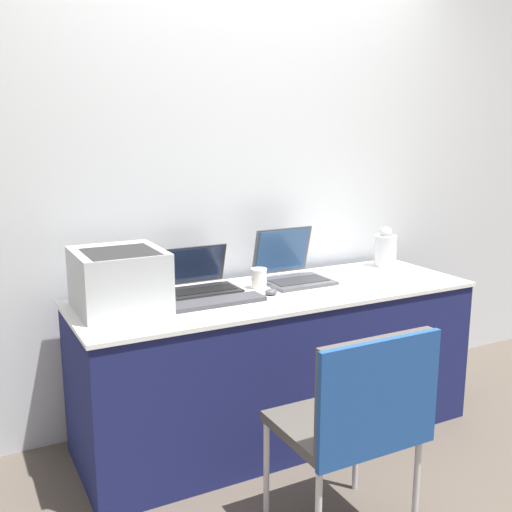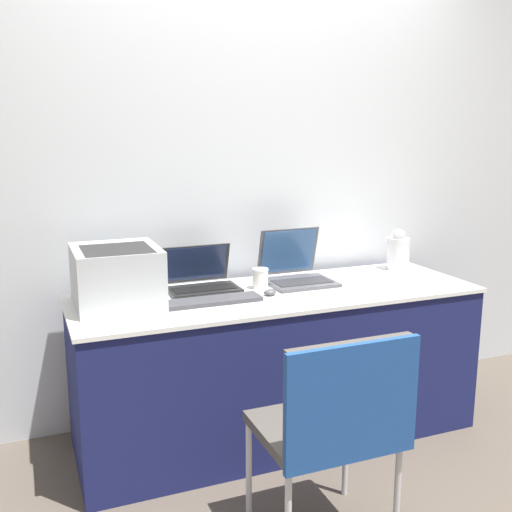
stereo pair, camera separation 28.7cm
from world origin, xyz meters
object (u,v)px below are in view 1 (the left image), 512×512
laptop_left (199,281)px  external_keyboard (216,302)px  printer (119,277)px  laptop_right (292,270)px  chair (360,412)px  coffee_cup (259,278)px  metal_pitcher (385,249)px  mouse (271,292)px

laptop_left → external_keyboard: bearing=-94.9°
printer → laptop_right: 0.94m
external_keyboard → chair: size_ratio=0.54×
laptop_right → printer: bearing=-175.2°
coffee_cup → metal_pitcher: size_ratio=0.44×
laptop_right → mouse: laptop_right is taller
printer → coffee_cup: 0.71m
external_keyboard → coffee_cup: (0.30, 0.16, 0.04)m
coffee_cup → chair: size_ratio=0.12×
metal_pitcher → chair: size_ratio=0.27×
external_keyboard → mouse: mouse is taller
external_keyboard → metal_pitcher: size_ratio=1.99×
laptop_right → chair: size_ratio=0.39×
external_keyboard → chair: (0.20, -0.82, -0.22)m
printer → coffee_cup: printer is taller
metal_pitcher → laptop_left: bearing=-179.8°
external_keyboard → mouse: 0.30m
mouse → printer: bearing=170.9°
mouse → chair: (-0.10, -0.84, -0.23)m
coffee_cup → chair: bearing=-96.3°
printer → laptop_right: bearing=4.8°
chair → laptop_right: bearing=72.2°
laptop_right → coffee_cup: bearing=-166.5°
laptop_left → laptop_right: bearing=-4.6°
printer → laptop_right: size_ratio=1.19×
chair → laptop_left: bearing=99.3°
external_keyboard → laptop_right: bearing=21.7°
laptop_left → mouse: bearing=-40.1°
laptop_left → metal_pitcher: bearing=0.2°
printer → coffee_cup: size_ratio=3.92×
printer → laptop_right: laptop_right is taller
external_keyboard → mouse: size_ratio=7.40×
laptop_left → chair: size_ratio=0.41×
coffee_cup → mouse: (-0.01, -0.14, -0.04)m
printer → external_keyboard: (0.40, -0.13, -0.13)m
mouse → external_keyboard: bearing=-176.5°
laptop_left → laptop_right: laptop_right is taller
laptop_right → chair: (-0.33, -1.03, -0.27)m
laptop_left → metal_pitcher: 1.16m
laptop_right → metal_pitcher: laptop_right is taller
metal_pitcher → chair: (-0.99, -1.07, -0.31)m
printer → laptop_right: (0.93, 0.08, -0.08)m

